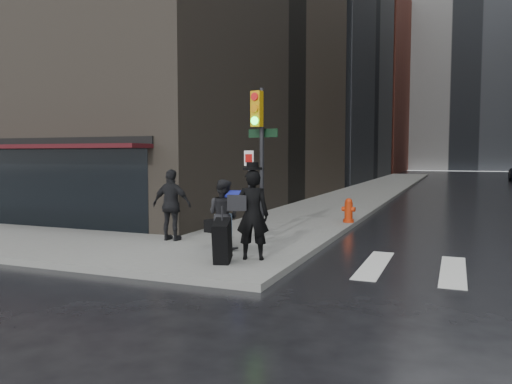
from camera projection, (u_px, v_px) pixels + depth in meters
ground at (211, 261)px, 11.28m from camera, size 140.00×140.00×0.00m
sidewalk_left at (380, 187)px, 36.25m from camera, size 4.00×50.00×0.15m
bldg_left_mid at (267, 9)px, 50.01m from camera, size 22.00×24.00×34.00m
bldg_left_far at (325, 82)px, 72.51m from camera, size 22.00×20.00×26.00m
bldg_distant at (466, 70)px, 80.01m from camera, size 40.00×12.00×32.00m
storefront at (37, 173)px, 15.50m from camera, size 8.40×1.11×2.83m
man_overcoat at (246, 219)px, 10.61m from camera, size 1.10×1.32×2.13m
man_jeans at (223, 214)px, 11.85m from camera, size 1.17×0.84×1.67m
man_greycoat at (172, 205)px, 13.08m from camera, size 1.12×0.50×1.88m
traffic_light at (259, 144)px, 12.59m from camera, size 0.96×0.55×3.93m
fire_hydrant at (349, 212)px, 16.63m from camera, size 0.46×0.36×0.81m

